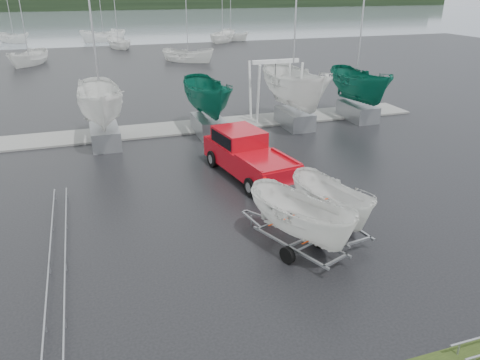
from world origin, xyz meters
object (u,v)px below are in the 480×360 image
pickup_truck (246,153)px  trailer_parked (303,180)px  trailer_hitched (335,169)px  boat_hoist (275,81)px

pickup_truck → trailer_parked: bearing=-103.9°
trailer_parked → trailer_hitched: bearing=8.0°
pickup_truck → trailer_hitched: (1.05, -6.64, 1.50)m
trailer_hitched → boat_hoist: trailer_hitched is taller
pickup_truck → trailer_hitched: trailer_hitched is taller
trailer_hitched → pickup_truck: bearing=90.0°
pickup_truck → boat_hoist: size_ratio=1.61×
trailer_hitched → trailer_parked: bearing=-160.1°
trailer_parked → boat_hoist: bearing=49.7°
trailer_hitched → trailer_parked: trailer_parked is taller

